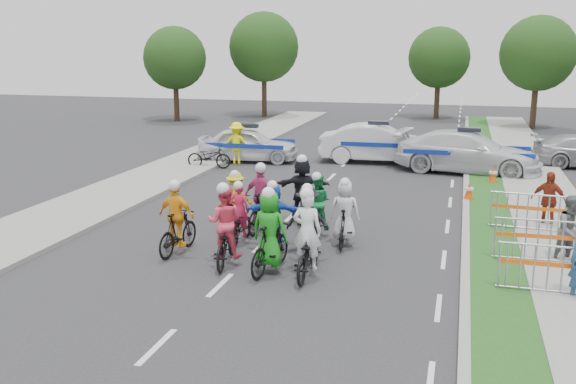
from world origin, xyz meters
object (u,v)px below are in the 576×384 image
(rider_0, at_px, (307,247))
(rider_8, at_px, (317,211))
(police_car_0, at_px, (248,144))
(tree_4, at_px, (439,58))
(rider_2, at_px, (225,234))
(cone_0, at_px, (469,192))
(parked_bike, at_px, (209,157))
(tree_1, at_px, (538,54))
(spectator_1, at_px, (572,230))
(rider_6, at_px, (240,222))
(rider_5, at_px, (273,220))
(rider_11, at_px, (302,194))
(marshal_hiviz, at_px, (237,143))
(police_car_2, at_px, (468,152))
(barrier_2, at_px, (527,213))
(tree_0, at_px, (175,58))
(tree_3, at_px, (264,47))
(barrier_1, at_px, (538,243))
(rider_10, at_px, (236,205))
(police_car_1, at_px, (378,144))
(rider_3, at_px, (177,225))
(barrier_0, at_px, (548,271))
(rider_7, at_px, (345,219))
(cone_1, at_px, (493,175))
(spectator_2, at_px, (548,200))
(rider_4, at_px, (308,228))
(rider_9, at_px, (262,205))

(rider_0, height_order, rider_8, rider_0)
(police_car_0, height_order, tree_4, tree_4)
(rider_2, height_order, cone_0, rider_2)
(parked_bike, xyz_separation_m, tree_1, (14.34, 17.49, 4.05))
(rider_0, xyz_separation_m, spectator_1, (5.78, 2.37, 0.16))
(rider_6, bearing_deg, rider_5, 165.07)
(rider_0, relative_size, rider_11, 1.02)
(rider_11, distance_m, marshal_hiviz, 9.77)
(police_car_2, relative_size, barrier_2, 2.88)
(police_car_2, bearing_deg, tree_0, 64.15)
(tree_3, bearing_deg, tree_4, 9.46)
(marshal_hiviz, xyz_separation_m, tree_1, (13.55, 16.21, 3.63))
(rider_2, relative_size, tree_3, 0.28)
(barrier_1, relative_size, tree_3, 0.27)
(spectator_1, relative_size, tree_0, 0.27)
(rider_10, xyz_separation_m, spectator_1, (8.62, -0.84, 0.17))
(rider_0, height_order, police_car_2, rider_0)
(police_car_1, xyz_separation_m, marshal_hiviz, (-5.86, -1.95, 0.07))
(rider_0, relative_size, rider_3, 1.09)
(rider_8, xyz_separation_m, police_car_0, (-5.46, 10.28, 0.09))
(barrier_0, bearing_deg, spectator_1, 71.97)
(rider_7, xyz_separation_m, cone_1, (3.96, 8.79, -0.37))
(barrier_1, bearing_deg, rider_8, 169.03)
(spectator_2, bearing_deg, rider_3, -131.80)
(tree_3, bearing_deg, tree_1, -6.34)
(spectator_1, xyz_separation_m, marshal_hiviz, (-12.00, 10.34, 0.07))
(rider_3, relative_size, rider_8, 1.05)
(rider_0, relative_size, tree_4, 0.33)
(tree_0, bearing_deg, rider_3, -65.05)
(rider_0, distance_m, rider_6, 3.01)
(rider_6, height_order, police_car_0, rider_6)
(tree_3, bearing_deg, rider_4, -70.72)
(police_car_0, height_order, tree_0, tree_0)
(rider_8, xyz_separation_m, cone_1, (4.86, 8.02, -0.32))
(spectator_1, distance_m, tree_0, 32.78)
(parked_bike, height_order, tree_1, tree_1)
(barrier_0, bearing_deg, rider_6, 165.47)
(parked_bike, bearing_deg, rider_7, -145.08)
(rider_9, distance_m, tree_4, 30.21)
(cone_0, xyz_separation_m, tree_3, (-14.18, 22.82, 4.55))
(parked_bike, height_order, tree_0, tree_0)
(rider_6, xyz_separation_m, rider_9, (0.24, 1.15, 0.19))
(tree_0, bearing_deg, spectator_2, -45.12)
(rider_2, distance_m, barrier_2, 8.42)
(rider_9, height_order, parked_bike, rider_9)
(tree_3, relative_size, tree_4, 1.17)
(rider_3, distance_m, parked_bike, 11.32)
(marshal_hiviz, distance_m, tree_0, 17.38)
(parked_bike, bearing_deg, barrier_2, -123.17)
(rider_2, height_order, rider_9, rider_2)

